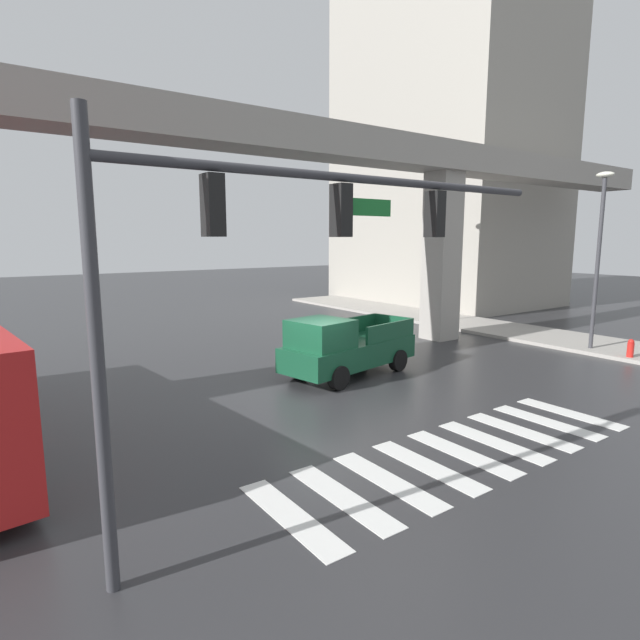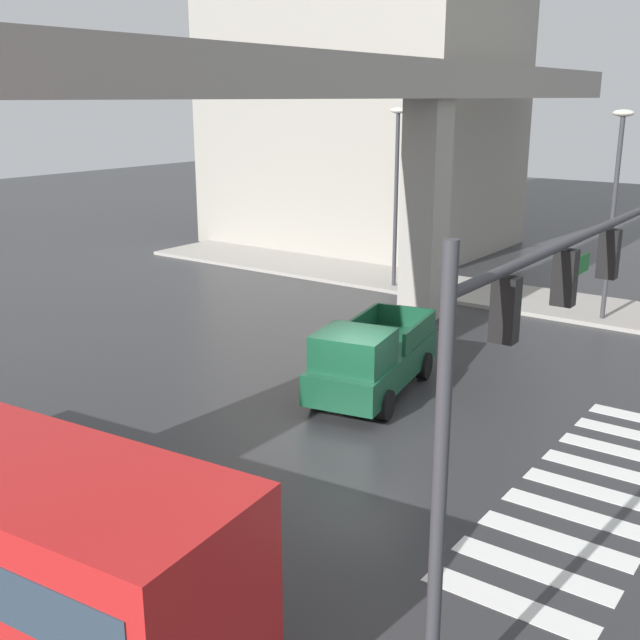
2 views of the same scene
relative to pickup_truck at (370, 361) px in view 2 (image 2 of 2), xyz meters
name	(u,v)px [view 2 (image 2 of 2)]	position (x,y,z in m)	size (l,w,h in m)	color
ground_plane	(364,426)	(-1.76, -0.95, -0.99)	(120.00, 120.00, 0.00)	#2D2D30
crosswalk_stripes	(594,491)	(-1.76, -6.45, -0.98)	(9.35, 2.80, 0.01)	silver
elevated_overpass	(243,108)	(-1.76, 2.63, 6.37)	(50.39, 1.86, 8.78)	#9E9991
sidewalk_east	(509,297)	(11.91, 1.05, -0.91)	(4.00, 36.00, 0.15)	#9E9991
pickup_truck	(370,361)	(0.00, 0.00, 0.00)	(5.37, 2.83, 2.08)	#14472D
traffic_signal_mast	(533,330)	(-6.38, -6.59, 3.57)	(8.69, 0.32, 6.20)	#38383D
street_lamp_near_corner	(615,192)	(10.71, -2.90, 3.57)	(0.44, 0.70, 7.24)	#38383D
street_lamp_mid_block	(397,177)	(10.71, 5.57, 3.57)	(0.44, 0.70, 7.24)	#38383D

